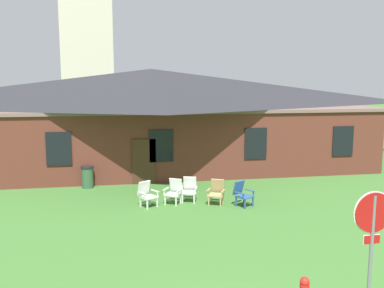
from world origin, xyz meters
TOP-DOWN VIEW (x-y plane):
  - brick_building at (-0.00, 18.46)m, footprint 23.68×10.40m
  - dome_tower at (-4.50, 37.50)m, footprint 5.18×5.18m
  - stop_sign at (2.61, 1.00)m, footprint 0.81×0.07m
  - lawn_chair_by_porch at (-0.95, 9.86)m, footprint 0.84×0.86m
  - lawn_chair_near_door at (0.13, 10.08)m, footprint 0.84×0.86m
  - lawn_chair_left_end at (0.77, 10.29)m, footprint 0.75×0.80m
  - lawn_chair_middle at (1.74, 9.69)m, footprint 0.81×0.85m
  - lawn_chair_right_end at (2.64, 9.27)m, footprint 0.84×0.87m
  - trash_bin at (-3.35, 13.16)m, footprint 0.56×0.56m

SIDE VIEW (x-z plane):
  - trash_bin at x=-3.35m, z-range 0.01..0.99m
  - lawn_chair_by_porch at x=-0.95m, z-range 0.02..0.98m
  - lawn_chair_near_door at x=0.13m, z-range 0.02..0.98m
  - lawn_chair_left_end at x=0.77m, z-range 0.02..0.98m
  - lawn_chair_middle at x=1.74m, z-range 0.02..0.98m
  - lawn_chair_right_end at x=2.64m, z-range 0.02..0.98m
  - stop_sign at x=2.61m, z-range 0.58..3.31m
  - brick_building at x=0.00m, z-range 0.05..5.46m
  - dome_tower at x=-4.50m, z-range -0.83..19.64m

